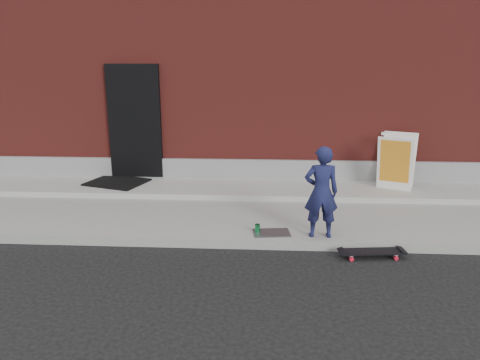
# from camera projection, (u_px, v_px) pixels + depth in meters

# --- Properties ---
(ground) EXTENTS (80.00, 80.00, 0.00)m
(ground) POSITION_uv_depth(u_px,v_px,m) (262.00, 250.00, 6.71)
(ground) COLOR black
(ground) RESTS_ON ground
(sidewalk) EXTENTS (20.00, 3.00, 0.15)m
(sidewalk) POSITION_uv_depth(u_px,v_px,m) (264.00, 211.00, 8.14)
(sidewalk) COLOR gray
(sidewalk) RESTS_ON ground
(apron) EXTENTS (20.00, 1.20, 0.10)m
(apron) POSITION_uv_depth(u_px,v_px,m) (264.00, 189.00, 8.97)
(apron) COLOR gray
(apron) RESTS_ON sidewalk
(building) EXTENTS (20.00, 8.10, 5.00)m
(building) POSITION_uv_depth(u_px,v_px,m) (267.00, 61.00, 12.78)
(building) COLOR maroon
(building) RESTS_ON ground
(child) EXTENTS (0.50, 0.34, 1.34)m
(child) POSITION_uv_depth(u_px,v_px,m) (321.00, 192.00, 6.64)
(child) COLOR #181B43
(child) RESTS_ON sidewalk
(skateboard) EXTENTS (0.91, 0.33, 0.10)m
(skateboard) POSITION_uv_depth(u_px,v_px,m) (372.00, 252.00, 6.44)
(skateboard) COLOR red
(skateboard) RESTS_ON ground
(pizza_sign) EXTENTS (0.86, 0.92, 1.04)m
(pizza_sign) POSITION_uv_depth(u_px,v_px,m) (396.00, 161.00, 8.73)
(pizza_sign) COLOR white
(pizza_sign) RESTS_ON apron
(soda_can) EXTENTS (0.09, 0.09, 0.14)m
(soda_can) POSITION_uv_depth(u_px,v_px,m) (257.00, 229.00, 6.92)
(soda_can) COLOR #1B8943
(soda_can) RESTS_ON sidewalk
(doormat) EXTENTS (1.28, 1.15, 0.03)m
(doormat) POSITION_uv_depth(u_px,v_px,m) (117.00, 182.00, 9.21)
(doormat) COLOR black
(doormat) RESTS_ON apron
(utility_plate) EXTENTS (0.57, 0.41, 0.02)m
(utility_plate) POSITION_uv_depth(u_px,v_px,m) (272.00, 233.00, 6.92)
(utility_plate) COLOR #4E4D52
(utility_plate) RESTS_ON sidewalk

